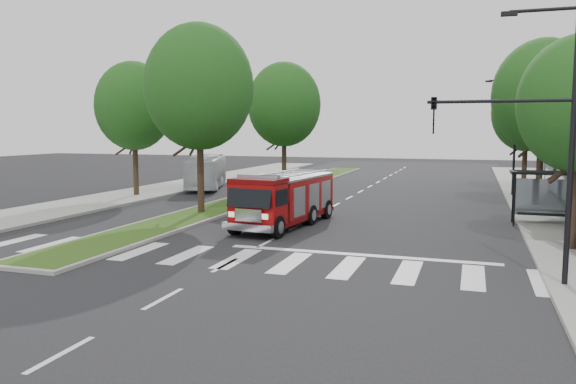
# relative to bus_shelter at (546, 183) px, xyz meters

# --- Properties ---
(ground) EXTENTS (140.00, 140.00, 0.00)m
(ground) POSITION_rel_bus_shelter_xyz_m (-11.20, -8.15, -2.04)
(ground) COLOR black
(ground) RESTS_ON ground
(sidewalk_right) EXTENTS (5.00, 80.00, 0.15)m
(sidewalk_right) POSITION_rel_bus_shelter_xyz_m (1.30, 1.85, -1.96)
(sidewalk_right) COLOR gray
(sidewalk_right) RESTS_ON ground
(sidewalk_left) EXTENTS (5.00, 80.00, 0.15)m
(sidewalk_left) POSITION_rel_bus_shelter_xyz_m (-25.70, 1.85, -1.96)
(sidewalk_left) COLOR gray
(sidewalk_left) RESTS_ON ground
(median) EXTENTS (3.00, 50.00, 0.15)m
(median) POSITION_rel_bus_shelter_xyz_m (-17.20, 9.85, -1.96)
(median) COLOR gray
(median) RESTS_ON ground
(bus_shelter) EXTENTS (3.20, 1.60, 2.61)m
(bus_shelter) POSITION_rel_bus_shelter_xyz_m (0.00, 0.00, 0.00)
(bus_shelter) COLOR black
(bus_shelter) RESTS_ON ground
(tree_right_mid) EXTENTS (5.60, 5.60, 9.72)m
(tree_right_mid) POSITION_rel_bus_shelter_xyz_m (0.30, 5.85, 4.45)
(tree_right_mid) COLOR black
(tree_right_mid) RESTS_ON ground
(tree_right_far) EXTENTS (5.00, 5.00, 8.73)m
(tree_right_far) POSITION_rel_bus_shelter_xyz_m (0.30, 15.85, 3.80)
(tree_right_far) COLOR black
(tree_right_far) RESTS_ON ground
(tree_median_near) EXTENTS (5.80, 5.80, 10.16)m
(tree_median_near) POSITION_rel_bus_shelter_xyz_m (-17.20, -2.15, 4.77)
(tree_median_near) COLOR black
(tree_median_near) RESTS_ON ground
(tree_median_far) EXTENTS (5.60, 5.60, 9.72)m
(tree_median_far) POSITION_rel_bus_shelter_xyz_m (-17.20, 11.85, 4.45)
(tree_median_far) COLOR black
(tree_median_far) RESTS_ON ground
(tree_left_mid) EXTENTS (5.20, 5.20, 9.16)m
(tree_left_mid) POSITION_rel_bus_shelter_xyz_m (-25.20, 3.85, 4.12)
(tree_left_mid) COLOR black
(tree_left_mid) RESTS_ON ground
(streetlight_right_near) EXTENTS (4.08, 0.22, 8.00)m
(streetlight_right_near) POSITION_rel_bus_shelter_xyz_m (-1.59, -11.65, 2.63)
(streetlight_right_near) COLOR black
(streetlight_right_near) RESTS_ON ground
(streetlight_right_far) EXTENTS (2.11, 0.20, 8.00)m
(streetlight_right_far) POSITION_rel_bus_shelter_xyz_m (-0.85, 11.85, 2.44)
(streetlight_right_far) COLOR black
(streetlight_right_far) RESTS_ON ground
(fire_engine) EXTENTS (3.10, 7.84, 2.65)m
(fire_engine) POSITION_rel_bus_shelter_xyz_m (-11.78, -4.08, -0.77)
(fire_engine) COLOR #570405
(fire_engine) RESTS_ON ground
(city_bus) EXTENTS (5.22, 9.58, 2.61)m
(city_bus) POSITION_rel_bus_shelter_xyz_m (-23.20, 10.59, -0.73)
(city_bus) COLOR silver
(city_bus) RESTS_ON ground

